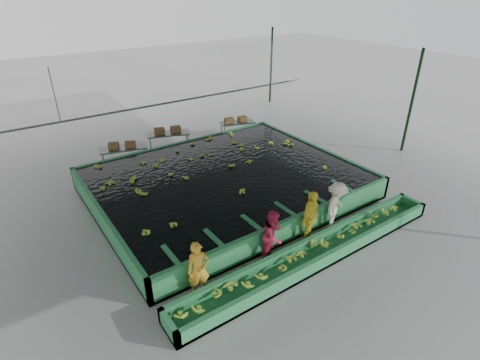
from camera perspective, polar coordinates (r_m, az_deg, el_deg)
ground at (r=14.25m, az=1.15°, el=-4.33°), size 80.00×80.00×0.00m
shed_roof at (r=12.32m, az=1.38°, el=15.73°), size 20.00×22.00×0.04m
shed_posts at (r=13.08m, az=1.25°, el=4.97°), size 20.00×22.00×5.00m
flotation_tank at (r=15.09m, az=-2.17°, el=-0.38°), size 10.00×8.00×0.90m
tank_water at (r=14.91m, az=-2.20°, el=0.97°), size 9.70×7.70×0.00m
sorting_trough at (r=11.92m, az=11.53°, el=-10.83°), size 10.00×1.00×0.50m
cableway_rail at (r=16.99m, az=-8.89°, el=11.89°), size 0.08×0.08×14.00m
rail_hanger_left at (r=15.30m, az=-26.42°, el=11.47°), size 0.04×0.04×2.00m
rail_hanger_right at (r=19.40m, az=4.75°, el=17.15°), size 0.04×0.04×2.00m
worker_a at (r=10.28m, az=-6.36°, el=-13.43°), size 0.69×0.54×1.68m
worker_b at (r=11.40m, az=5.11°, el=-8.46°), size 1.04×0.94×1.73m
worker_c at (r=12.23m, az=10.69°, el=-5.64°), size 1.19×0.83×1.88m
worker_d at (r=13.02m, az=14.42°, el=-4.01°), size 1.35×1.11×1.82m
packing_table_left at (r=18.07m, az=-17.18°, el=3.38°), size 2.21×1.31×0.94m
packing_table_mid at (r=19.32m, az=-10.75°, el=5.76°), size 2.22×1.48×0.94m
packing_table_right at (r=20.79m, az=-0.40°, el=7.73°), size 1.99×1.25×0.84m
box_stack_left at (r=17.88m, az=-17.49°, el=4.73°), size 1.22×0.77×0.25m
box_stack_mid at (r=19.17m, az=-10.94°, el=7.09°), size 1.35×0.68×0.28m
box_stack_right at (r=20.65m, az=-0.65°, el=8.83°), size 1.29×0.64×0.27m
floating_bananas at (r=15.52m, az=-3.80°, el=2.07°), size 9.18×6.26×0.13m
trough_bananas at (r=11.83m, az=11.60°, el=-10.26°), size 8.90×0.59×0.12m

